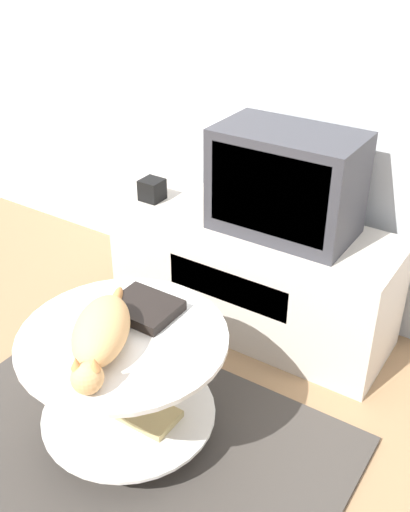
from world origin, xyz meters
The scene contains 9 objects.
ground_plane centered at (0.00, 0.00, 0.00)m, with size 12.00×12.00×0.00m, color #93704C.
wall_back centered at (0.00, 1.24, 1.30)m, with size 8.00×0.05×2.60m.
rug centered at (0.00, 0.00, 0.01)m, with size 1.53×1.08×0.02m.
tv_stand centered at (-0.02, 0.93, 0.27)m, with size 1.30×0.46×0.54m.
tv centered at (0.12, 0.93, 0.76)m, with size 0.59×0.35×0.44m.
speaker centered at (-0.53, 0.86, 0.59)m, with size 0.10×0.10×0.10m.
coffee_table centered at (-0.03, 0.04, 0.32)m, with size 0.72×0.72×0.47m.
dvd_box centered at (-0.05, 0.19, 0.51)m, with size 0.23×0.20×0.04m.
cat centered at (-0.03, -0.06, 0.56)m, with size 0.33×0.50×0.15m.
Camera 1 is at (1.08, -1.14, 1.75)m, focal length 42.00 mm.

